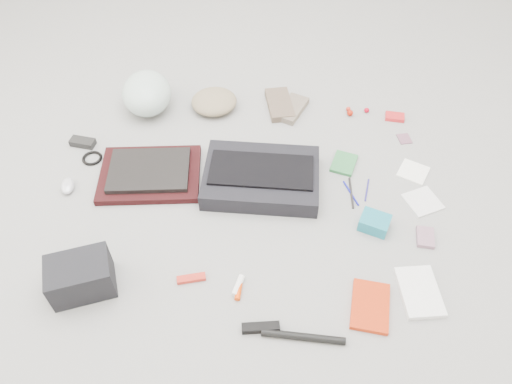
{
  "coord_description": "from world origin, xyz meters",
  "views": [
    {
      "loc": [
        0.04,
        -1.28,
        1.52
      ],
      "look_at": [
        0.0,
        0.0,
        0.05
      ],
      "focal_mm": 35.0,
      "sensor_mm": 36.0,
      "label": 1
    }
  ],
  "objects_px": {
    "accordion_wallet": "(375,223)",
    "book_red": "(370,306)",
    "laptop": "(149,170)",
    "messenger_bag": "(261,178)",
    "bike_helmet": "(147,93)",
    "camera_bag": "(81,277)"
  },
  "relations": [
    {
      "from": "book_red",
      "to": "accordion_wallet",
      "type": "xyz_separation_m",
      "value": [
        0.05,
        0.34,
        0.02
      ]
    },
    {
      "from": "messenger_bag",
      "to": "book_red",
      "type": "height_order",
      "value": "messenger_bag"
    },
    {
      "from": "accordion_wallet",
      "to": "book_red",
      "type": "bearing_deg",
      "value": -76.13
    },
    {
      "from": "book_red",
      "to": "camera_bag",
      "type": "bearing_deg",
      "value": -173.07
    },
    {
      "from": "accordion_wallet",
      "to": "camera_bag",
      "type": "bearing_deg",
      "value": -141.32
    },
    {
      "from": "messenger_bag",
      "to": "laptop",
      "type": "relative_size",
      "value": 1.42
    },
    {
      "from": "laptop",
      "to": "messenger_bag",
      "type": "bearing_deg",
      "value": -7.07
    },
    {
      "from": "camera_bag",
      "to": "book_red",
      "type": "relative_size",
      "value": 1.13
    },
    {
      "from": "bike_helmet",
      "to": "laptop",
      "type": "bearing_deg",
      "value": -89.68
    },
    {
      "from": "messenger_bag",
      "to": "book_red",
      "type": "bearing_deg",
      "value": -52.21
    },
    {
      "from": "bike_helmet",
      "to": "camera_bag",
      "type": "distance_m",
      "value": 0.97
    },
    {
      "from": "bike_helmet",
      "to": "book_red",
      "type": "xyz_separation_m",
      "value": [
        0.92,
        -1.02,
        -0.08
      ]
    },
    {
      "from": "laptop",
      "to": "accordion_wallet",
      "type": "relative_size",
      "value": 3.03
    },
    {
      "from": "messenger_bag",
      "to": "book_red",
      "type": "distance_m",
      "value": 0.67
    },
    {
      "from": "laptop",
      "to": "book_red",
      "type": "xyz_separation_m",
      "value": [
        0.84,
        -0.58,
        -0.03
      ]
    },
    {
      "from": "laptop",
      "to": "bike_helmet",
      "type": "distance_m",
      "value": 0.45
    },
    {
      "from": "messenger_bag",
      "to": "camera_bag",
      "type": "bearing_deg",
      "value": -136.91
    },
    {
      "from": "book_red",
      "to": "accordion_wallet",
      "type": "distance_m",
      "value": 0.35
    },
    {
      "from": "messenger_bag",
      "to": "bike_helmet",
      "type": "height_order",
      "value": "bike_helmet"
    },
    {
      "from": "book_red",
      "to": "accordion_wallet",
      "type": "bearing_deg",
      "value": 90.79
    },
    {
      "from": "camera_bag",
      "to": "accordion_wallet",
      "type": "distance_m",
      "value": 1.07
    },
    {
      "from": "laptop",
      "to": "accordion_wallet",
      "type": "bearing_deg",
      "value": -18.49
    }
  ]
}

